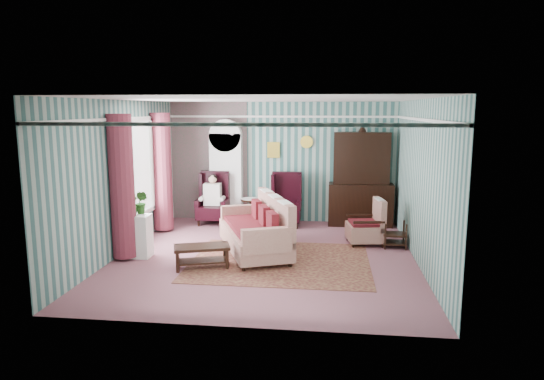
# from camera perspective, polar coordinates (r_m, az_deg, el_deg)

# --- Properties ---
(floor) EXTENTS (6.00, 6.00, 0.00)m
(floor) POSITION_cam_1_polar(r_m,az_deg,el_deg) (9.17, -0.75, -7.82)
(floor) COLOR #8B515D
(floor) RESTS_ON ground
(room_shell) EXTENTS (5.53, 6.02, 2.91)m
(room_shell) POSITION_cam_1_polar(r_m,az_deg,el_deg) (9.06, -4.51, 4.89)
(room_shell) COLOR #386662
(room_shell) RESTS_ON ground
(bookcase) EXTENTS (0.80, 0.28, 2.24)m
(bookcase) POSITION_cam_1_polar(r_m,az_deg,el_deg) (11.90, -5.42, 1.69)
(bookcase) COLOR white
(bookcase) RESTS_ON floor
(dresser_hutch) EXTENTS (1.50, 0.56, 2.36)m
(dresser_hutch) POSITION_cam_1_polar(r_m,az_deg,el_deg) (11.53, 10.45, 1.62)
(dresser_hutch) COLOR black
(dresser_hutch) RESTS_ON floor
(wingback_left) EXTENTS (0.76, 0.80, 1.25)m
(wingback_left) POSITION_cam_1_polar(r_m,az_deg,el_deg) (11.66, -6.98, -0.96)
(wingback_left) COLOR black
(wingback_left) RESTS_ON floor
(wingback_right) EXTENTS (0.76, 0.80, 1.25)m
(wingback_right) POSITION_cam_1_polar(r_m,az_deg,el_deg) (11.37, 1.62, -1.16)
(wingback_right) COLOR black
(wingback_right) RESTS_ON floor
(seated_woman) EXTENTS (0.44, 0.40, 1.18)m
(seated_woman) POSITION_cam_1_polar(r_m,az_deg,el_deg) (11.66, -6.98, -1.13)
(seated_woman) COLOR white
(seated_woman) RESTS_ON floor
(round_side_table) EXTENTS (0.50, 0.50, 0.60)m
(round_side_table) POSITION_cam_1_polar(r_m,az_deg,el_deg) (11.69, -2.48, -2.50)
(round_side_table) COLOR black
(round_side_table) RESTS_ON floor
(nest_table) EXTENTS (0.45, 0.38, 0.54)m
(nest_table) POSITION_cam_1_polar(r_m,az_deg,el_deg) (9.98, 14.22, -5.07)
(nest_table) COLOR black
(nest_table) RESTS_ON floor
(plant_stand) EXTENTS (0.55, 0.35, 0.80)m
(plant_stand) POSITION_cam_1_polar(r_m,az_deg,el_deg) (9.40, -15.73, -5.22)
(plant_stand) COLOR silver
(plant_stand) RESTS_ON floor
(rug) EXTENTS (3.20, 2.60, 0.01)m
(rug) POSITION_cam_1_polar(r_m,az_deg,el_deg) (8.85, 0.94, -8.42)
(rug) COLOR #4C1B19
(rug) RESTS_ON floor
(sofa) EXTENTS (1.71, 2.41, 1.06)m
(sofa) POSITION_cam_1_polar(r_m,az_deg,el_deg) (9.24, -2.12, -4.29)
(sofa) COLOR tan
(sofa) RESTS_ON floor
(floral_armchair) EXTENTS (0.90, 0.89, 1.10)m
(floral_armchair) POSITION_cam_1_polar(r_m,az_deg,el_deg) (10.04, 10.91, -3.22)
(floral_armchair) COLOR beige
(floral_armchair) RESTS_ON floor
(coffee_table) EXTENTS (1.05, 0.74, 0.39)m
(coffee_table) POSITION_cam_1_polar(r_m,az_deg,el_deg) (8.59, -8.24, -7.76)
(coffee_table) COLOR black
(coffee_table) RESTS_ON floor
(potted_plant_a) EXTENTS (0.43, 0.40, 0.40)m
(potted_plant_a) POSITION_cam_1_polar(r_m,az_deg,el_deg) (9.24, -16.41, -1.69)
(potted_plant_a) COLOR #25571B
(potted_plant_a) RESTS_ON plant_stand
(potted_plant_b) EXTENTS (0.28, 0.25, 0.43)m
(potted_plant_b) POSITION_cam_1_polar(r_m,az_deg,el_deg) (9.33, -15.10, -1.40)
(potted_plant_b) COLOR #174816
(potted_plant_b) RESTS_ON plant_stand
(potted_plant_c) EXTENTS (0.20, 0.20, 0.36)m
(potted_plant_c) POSITION_cam_1_polar(r_m,az_deg,el_deg) (9.35, -16.09, -1.67)
(potted_plant_c) COLOR #244F18
(potted_plant_c) RESTS_ON plant_stand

